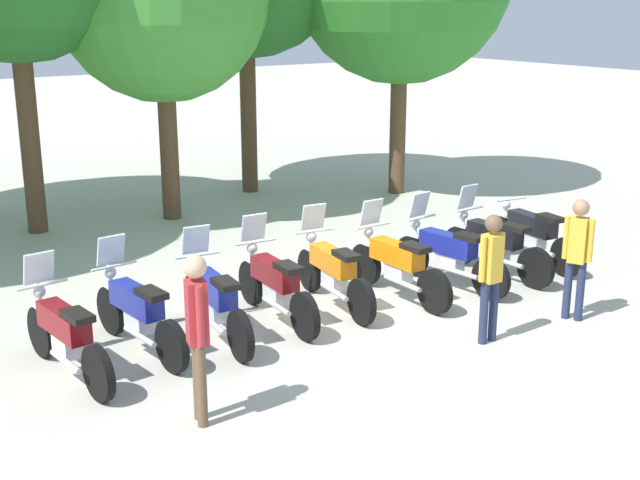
{
  "coord_description": "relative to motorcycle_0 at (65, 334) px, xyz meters",
  "views": [
    {
      "loc": [
        -6.5,
        -9.0,
        4.2
      ],
      "look_at": [
        0.0,
        0.5,
        0.9
      ],
      "focal_mm": 46.94,
      "sensor_mm": 36.0,
      "label": 1
    }
  ],
  "objects": [
    {
      "name": "motorcycle_0",
      "position": [
        0.0,
        0.0,
        0.0
      ],
      "size": [
        0.62,
        2.19,
        1.37
      ],
      "rotation": [
        0.0,
        0.0,
        1.67
      ],
      "color": "black",
      "rests_on": "ground_plane"
    },
    {
      "name": "motorcycle_7",
      "position": [
        6.79,
        -0.14,
        0.0
      ],
      "size": [
        0.62,
        2.19,
        1.37
      ],
      "rotation": [
        0.0,
        0.0,
        1.63
      ],
      "color": "black",
      "rests_on": "ground_plane"
    },
    {
      "name": "motorcycle_3",
      "position": [
        2.92,
        0.16,
        0.0
      ],
      "size": [
        0.62,
        2.19,
        1.37
      ],
      "rotation": [
        0.0,
        0.0,
        1.51
      ],
      "color": "black",
      "rests_on": "ground_plane"
    },
    {
      "name": "person_2",
      "position": [
        4.75,
        -2.03,
        0.46
      ],
      "size": [
        0.4,
        0.22,
        1.68
      ],
      "rotation": [
        0.0,
        0.0,
        1.58
      ],
      "color": "#232D4C",
      "rests_on": "ground_plane"
    },
    {
      "name": "person_0",
      "position": [
        6.29,
        -2.12,
        0.47
      ],
      "size": [
        0.3,
        0.39,
        1.68
      ],
      "rotation": [
        0.0,
        0.0,
        0.46
      ],
      "color": "#232D4C",
      "rests_on": "ground_plane"
    },
    {
      "name": "motorcycle_2",
      "position": [
        1.95,
        0.05,
        0.0
      ],
      "size": [
        0.63,
        2.19,
        1.37
      ],
      "rotation": [
        0.0,
        0.0,
        1.47
      ],
      "color": "black",
      "rests_on": "ground_plane"
    },
    {
      "name": "person_1",
      "position": [
        0.77,
        -1.88,
        0.56
      ],
      "size": [
        0.29,
        0.41,
        1.81
      ],
      "rotation": [
        0.0,
        0.0,
        6.03
      ],
      "color": "brown",
      "rests_on": "ground_plane"
    },
    {
      "name": "motorcycle_6",
      "position": [
        5.82,
        -0.12,
        0.0
      ],
      "size": [
        0.62,
        2.19,
        1.37
      ],
      "rotation": [
        0.0,
        0.0,
        1.69
      ],
      "color": "black",
      "rests_on": "ground_plane"
    },
    {
      "name": "motorcycle_5",
      "position": [
        4.85,
        -0.08,
        0.0
      ],
      "size": [
        0.62,
        2.19,
        1.37
      ],
      "rotation": [
        0.0,
        0.0,
        1.58
      ],
      "color": "black",
      "rests_on": "ground_plane"
    },
    {
      "name": "motorcycle_1",
      "position": [
        0.97,
        0.22,
        0.0
      ],
      "size": [
        0.62,
        2.19,
        1.37
      ],
      "rotation": [
        0.0,
        0.0,
        1.67
      ],
      "color": "black",
      "rests_on": "ground_plane"
    },
    {
      "name": "motorcycle_4",
      "position": [
        3.89,
        0.17,
        0.0
      ],
      "size": [
        0.66,
        2.19,
        1.37
      ],
      "rotation": [
        0.0,
        0.0,
        1.44
      ],
      "color": "black",
      "rests_on": "ground_plane"
    },
    {
      "name": "motorcycle_8",
      "position": [
        7.76,
        -0.05,
        -0.01
      ],
      "size": [
        0.65,
        2.19,
        0.99
      ],
      "rotation": [
        0.0,
        0.0,
        1.46
      ],
      "color": "black",
      "rests_on": "ground_plane"
    },
    {
      "name": "ground_plane",
      "position": [
        3.88,
        -0.01,
        -0.52
      ],
      "size": [
        80.0,
        80.0,
        0.0
      ],
      "primitive_type": "plane",
      "color": "#BCB7A8"
    }
  ]
}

